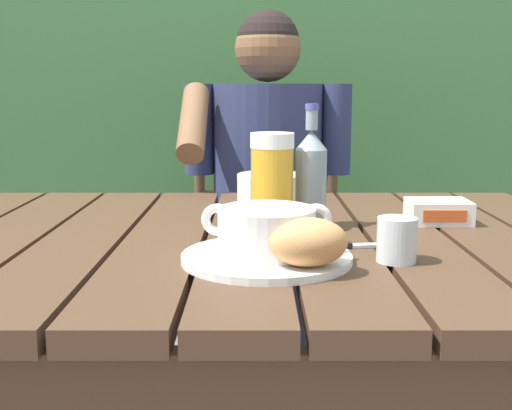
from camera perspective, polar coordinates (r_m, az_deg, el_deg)
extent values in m
cube|color=#493121|center=(1.27, -21.16, -3.23)|extent=(0.14, 0.94, 0.04)
cube|color=#493121|center=(1.22, -14.73, -3.35)|extent=(0.14, 0.94, 0.04)
cube|color=#493121|center=(1.19, -7.91, -3.44)|extent=(0.14, 0.94, 0.04)
cube|color=#493121|center=(1.18, -0.85, -3.47)|extent=(0.14, 0.94, 0.04)
cube|color=#493121|center=(1.19, 6.24, -3.45)|extent=(0.14, 0.94, 0.04)
cube|color=#493121|center=(1.21, 13.15, -3.39)|extent=(0.14, 0.94, 0.04)
cube|color=#493121|center=(1.25, 19.69, -3.28)|extent=(0.14, 0.94, 0.04)
cube|color=#493121|center=(0.79, -1.36, -15.39)|extent=(1.27, 0.03, 0.08)
cube|color=#493121|center=(1.62, -0.60, -1.73)|extent=(1.27, 0.03, 0.08)
cube|color=#493121|center=(1.82, -20.71, -11.04)|extent=(0.06, 0.06, 0.68)
cube|color=#493121|center=(1.81, 19.70, -11.12)|extent=(0.06, 0.06, 0.68)
cube|color=#3A6937|center=(2.77, -0.32, 10.26)|extent=(2.96, 0.60, 1.96)
cylinder|color=#4C3823|center=(2.94, 5.20, 15.87)|extent=(0.10, 0.10, 2.54)
cylinder|color=#4C3823|center=(2.97, -10.24, 15.00)|extent=(0.10, 0.10, 2.46)
cylinder|color=brown|center=(1.98, 7.88, -12.48)|extent=(0.04, 0.04, 0.44)
cylinder|color=brown|center=(1.97, -5.73, -12.53)|extent=(0.04, 0.04, 0.44)
cylinder|color=brown|center=(2.34, 6.59, -8.80)|extent=(0.04, 0.04, 0.44)
cylinder|color=brown|center=(2.33, -4.77, -8.82)|extent=(0.04, 0.04, 0.44)
cube|color=brown|center=(2.07, 1.01, -4.60)|extent=(0.49, 0.42, 0.02)
cylinder|color=brown|center=(2.23, 6.84, 2.65)|extent=(0.04, 0.04, 0.50)
cylinder|color=brown|center=(2.22, -4.96, 2.66)|extent=(0.04, 0.04, 0.50)
cube|color=brown|center=(2.22, 0.95, 0.77)|extent=(0.46, 0.02, 0.04)
cube|color=brown|center=(2.21, 0.96, 3.95)|extent=(0.46, 0.02, 0.04)
cube|color=brown|center=(2.20, 0.97, 7.16)|extent=(0.46, 0.02, 0.04)
cylinder|color=navy|center=(1.86, 3.83, -13.71)|extent=(0.11, 0.11, 0.45)
cylinder|color=navy|center=(1.86, 3.74, -4.42)|extent=(0.13, 0.40, 0.13)
cylinder|color=navy|center=(1.86, -1.55, -13.73)|extent=(0.11, 0.11, 0.45)
cylinder|color=navy|center=(1.86, -1.51, -4.42)|extent=(0.13, 0.40, 0.13)
cylinder|color=navy|center=(1.91, 1.09, 3.38)|extent=(0.32, 0.32, 0.48)
sphere|color=brown|center=(1.90, 1.13, 13.66)|extent=(0.19, 0.19, 0.19)
sphere|color=black|center=(1.90, 1.13, 14.23)|extent=(0.18, 0.18, 0.18)
cylinder|color=navy|center=(1.90, 7.21, 6.64)|extent=(0.08, 0.08, 0.26)
cylinder|color=navy|center=(1.89, -5.01, 6.67)|extent=(0.08, 0.08, 0.26)
cylinder|color=brown|center=(1.73, -5.49, 7.31)|extent=(0.07, 0.25, 0.21)
cylinder|color=white|center=(1.00, 1.00, -4.65)|extent=(0.26, 0.26, 0.01)
cylinder|color=white|center=(0.99, 1.01, -2.32)|extent=(0.15, 0.15, 0.07)
cylinder|color=#CD6B2B|center=(0.99, 1.01, -1.42)|extent=(0.13, 0.13, 0.01)
torus|color=white|center=(0.99, -3.35, -1.30)|extent=(0.05, 0.01, 0.05)
torus|color=white|center=(0.99, 5.37, -1.30)|extent=(0.05, 0.01, 0.05)
ellipsoid|color=tan|center=(0.93, 4.72, -3.28)|extent=(0.12, 0.10, 0.07)
cylinder|color=gold|center=(1.20, 1.50, 1.37)|extent=(0.08, 0.08, 0.15)
cylinder|color=white|center=(1.19, 1.52, 5.72)|extent=(0.08, 0.08, 0.03)
cylinder|color=gray|center=(1.24, 4.92, 1.47)|extent=(0.06, 0.06, 0.15)
cone|color=gray|center=(1.23, 4.99, 5.75)|extent=(0.06, 0.06, 0.04)
cylinder|color=gray|center=(1.22, 5.02, 7.48)|extent=(0.02, 0.02, 0.04)
cylinder|color=#4C4A9B|center=(1.22, 5.04, 8.63)|extent=(0.03, 0.03, 0.01)
cylinder|color=silver|center=(1.01, 12.39, -3.02)|extent=(0.06, 0.06, 0.07)
cube|color=white|center=(1.32, 15.87, -0.57)|extent=(0.12, 0.09, 0.05)
cube|color=#CE4F20|center=(1.28, 16.42, -0.96)|extent=(0.08, 0.00, 0.02)
cube|color=silver|center=(1.10, 9.97, -3.54)|extent=(0.12, 0.04, 0.00)
cube|color=black|center=(1.08, 6.88, -3.59)|extent=(0.06, 0.03, 0.01)
cylinder|color=white|center=(1.53, 1.35, 1.58)|extent=(0.16, 0.16, 0.06)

